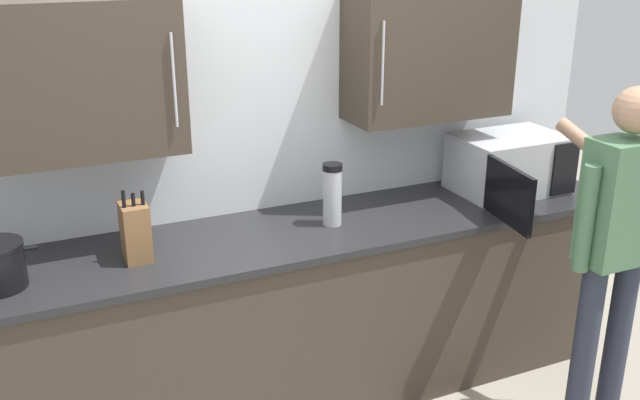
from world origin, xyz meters
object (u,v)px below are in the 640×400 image
Objects in this scene: person_figure at (616,235)px; microwave_oven at (505,165)px; thermos_flask at (332,194)px; knife_block at (135,232)px.

microwave_oven is at bearing 88.57° from person_figure.
thermos_flask is 0.93m from knife_block.
microwave_oven is 1.04m from thermos_flask.
thermos_flask is at bearing 142.91° from person_figure.
microwave_oven is at bearing 2.26° from thermos_flask.
person_figure reaches higher than knife_block.
person_figure reaches higher than microwave_oven.
microwave_oven is 2.67× the size of thermos_flask.
microwave_oven is 0.49× the size of person_figure.
microwave_oven is 2.49× the size of knife_block.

